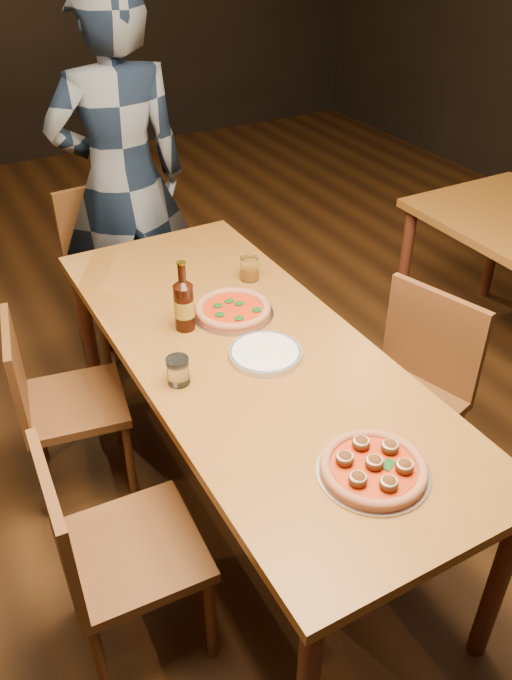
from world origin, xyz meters
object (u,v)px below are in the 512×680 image
pizza_margherita (233,310)px  plate_stack (265,354)px  amber_glass (250,268)px  water_glass (178,371)px  chair_main_sw (74,402)px  chair_end (117,272)px  table_main (249,366)px  beer_bottle (184,306)px  chair_main_e (398,402)px  chair_main_nw (132,549)px  diner (122,182)px  pizza_meatball (374,467)px

pizza_margherita → plate_stack: (-0.03, -0.29, -0.01)m
pizza_margherita → amber_glass: 0.28m
water_glass → amber_glass: bearing=42.8°
chair_main_sw → pizza_margherita: bearing=-98.9°
chair_end → water_glass: size_ratio=9.46×
pizza_margherita → table_main: bearing=-103.5°
chair_main_sw → beer_bottle: beer_bottle is taller
plate_stack → beer_bottle: 0.35m
amber_glass → plate_stack: bearing=-112.8°
beer_bottle → chair_end: bearing=86.2°
chair_main_e → amber_glass: 0.79m
chair_main_sw → chair_end: (0.48, 0.87, 0.03)m
table_main → chair_main_e: bearing=-21.4°
chair_main_nw → pizza_margherita: size_ratio=2.83×
table_main → chair_main_nw: bearing=-149.3°
chair_main_e → pizza_margherita: (-0.48, 0.44, 0.32)m
chair_main_nw → water_glass: (0.31, 0.30, 0.36)m
chair_main_e → amber_glass: size_ratio=9.27×
diner → amber_glass: bearing=108.3°
chair_main_sw → pizza_meatball: chair_main_sw is taller
chair_main_e → beer_bottle: 0.90m
chair_main_e → chair_main_sw: bearing=-136.7°
chair_end → pizza_margherita: (0.12, -1.07, 0.33)m
table_main → amber_glass: 0.51m
chair_main_nw → diner: diner is taller
pizza_meatball → plate_stack: (0.01, 0.62, -0.01)m
chair_end → pizza_meatball: size_ratio=2.82×
table_main → chair_end: chair_end is taller
chair_main_sw → plate_stack: (0.58, -0.50, 0.35)m
chair_end → pizza_margherita: size_ratio=2.89×
pizza_margherita → plate_stack: bearing=-95.2°
amber_glass → table_main: bearing=-118.7°
chair_main_sw → diner: diner is taller
table_main → amber_glass: (0.24, 0.44, 0.12)m
chair_main_e → pizza_meatball: 0.77m
chair_end → chair_main_e: bearing=-73.3°
table_main → pizza_meatball: (0.02, -0.68, 0.09)m
chair_main_e → pizza_margherita: bearing=-148.5°
beer_bottle → diner: diner is taller
table_main → beer_bottle: size_ratio=7.57×
beer_bottle → amber_glass: beer_bottle is taller
chair_main_nw → pizza_margherita: chair_main_nw is taller
chair_main_e → diner: 1.67m
chair_end → beer_bottle: size_ratio=3.36×
plate_stack → amber_glass: bearing=67.2°
table_main → plate_stack: plate_stack is taller
table_main → chair_main_sw: size_ratio=2.41×
table_main → water_glass: size_ratio=21.32×
table_main → chair_main_nw: size_ratio=2.30×
chair_main_e → beer_bottle: bearing=-139.2°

